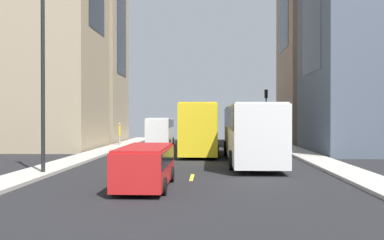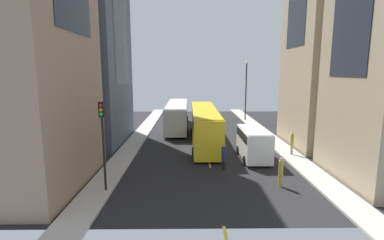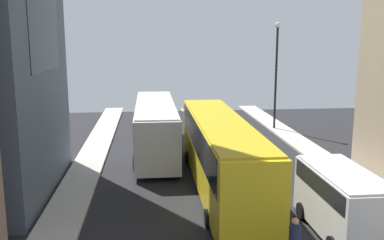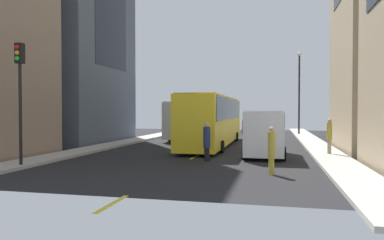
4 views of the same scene
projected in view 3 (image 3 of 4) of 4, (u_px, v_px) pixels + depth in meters
ground_plane at (210, 167)px, 25.37m from camera, size 40.46×40.46×0.00m
sidewalk_west at (85, 170)px, 24.62m from camera, size 1.86×44.00×0.15m
sidewalk_east at (328, 163)px, 26.08m from camera, size 1.86×44.00×0.15m
lane_stripe_2 at (210, 167)px, 25.36m from camera, size 0.16×2.00×0.01m
lane_stripe_3 at (192, 130)px, 35.62m from camera, size 0.16×2.00×0.01m
lane_stripe_4 at (182, 110)px, 45.88m from camera, size 0.16×2.00×0.01m
city_bus_white at (156, 123)px, 28.46m from camera, size 2.80×12.66×3.35m
streetcar_yellow at (220, 148)px, 21.44m from camera, size 2.70×14.43×3.59m
delivery_van_white at (343, 198)px, 16.40m from camera, size 2.25×5.06×2.58m
car_red_0 at (207, 113)px, 38.27m from camera, size 1.91×4.71×1.57m
streetlamp_near at (276, 66)px, 34.84m from camera, size 0.44×0.44×8.69m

